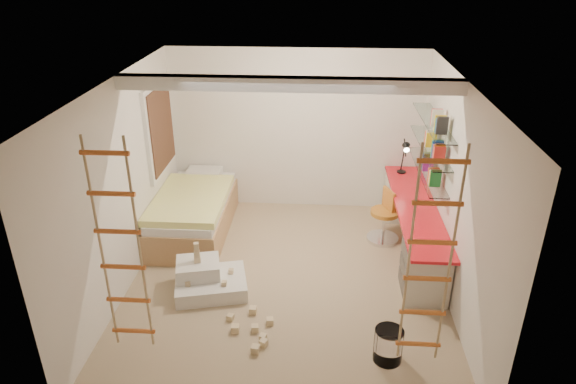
# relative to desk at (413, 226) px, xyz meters

# --- Properties ---
(floor) EXTENTS (4.50, 4.50, 0.00)m
(floor) POSITION_rel_desk_xyz_m (-1.72, -0.86, -0.40)
(floor) COLOR tan
(floor) RESTS_ON ground
(ceiling_beam) EXTENTS (4.00, 0.18, 0.16)m
(ceiling_beam) POSITION_rel_desk_xyz_m (-1.72, -0.56, 2.12)
(ceiling_beam) COLOR white
(ceiling_beam) RESTS_ON ceiling
(window_frame) EXTENTS (0.06, 1.15, 1.35)m
(window_frame) POSITION_rel_desk_xyz_m (-3.69, 0.64, 1.15)
(window_frame) COLOR white
(window_frame) RESTS_ON wall_left
(window_blind) EXTENTS (0.02, 1.00, 1.20)m
(window_blind) POSITION_rel_desk_xyz_m (-3.65, 0.64, 1.15)
(window_blind) COLOR #4C2D1E
(window_blind) RESTS_ON window_frame
(rope_ladder_left) EXTENTS (0.41, 0.04, 2.13)m
(rope_ladder_left) POSITION_rel_desk_xyz_m (-3.07, -2.61, 1.11)
(rope_ladder_left) COLOR #C35221
(rope_ladder_left) RESTS_ON ceiling
(rope_ladder_right) EXTENTS (0.41, 0.04, 2.13)m
(rope_ladder_right) POSITION_rel_desk_xyz_m (-0.37, -2.61, 1.11)
(rope_ladder_right) COLOR #CB5F22
(rope_ladder_right) RESTS_ON ceiling
(waste_bin) EXTENTS (0.30, 0.30, 0.38)m
(waste_bin) POSITION_rel_desk_xyz_m (-0.56, -2.18, -0.21)
(waste_bin) COLOR white
(waste_bin) RESTS_ON floor
(desk) EXTENTS (0.56, 2.80, 0.75)m
(desk) POSITION_rel_desk_xyz_m (0.00, 0.00, 0.00)
(desk) COLOR red
(desk) RESTS_ON floor
(shelves) EXTENTS (0.25, 1.80, 0.71)m
(shelves) POSITION_rel_desk_xyz_m (0.15, 0.27, 1.10)
(shelves) COLOR white
(shelves) RESTS_ON wall_right
(bed) EXTENTS (1.02, 2.00, 0.69)m
(bed) POSITION_rel_desk_xyz_m (-3.20, 0.36, -0.07)
(bed) COLOR #AD7F51
(bed) RESTS_ON floor
(task_lamp) EXTENTS (0.14, 0.36, 0.57)m
(task_lamp) POSITION_rel_desk_xyz_m (-0.05, 0.96, 0.73)
(task_lamp) COLOR black
(task_lamp) RESTS_ON desk
(swivel_chair) EXTENTS (0.61, 0.61, 0.80)m
(swivel_chair) POSITION_rel_desk_xyz_m (-0.36, 0.30, -0.11)
(swivel_chair) COLOR #B37122
(swivel_chair) RESTS_ON floor
(play_platform) EXTENTS (1.00, 0.86, 0.39)m
(play_platform) POSITION_rel_desk_xyz_m (-2.70, -1.10, -0.25)
(play_platform) COLOR silver
(play_platform) RESTS_ON floor
(toy_blocks) EXTENTS (1.11, 1.24, 0.66)m
(toy_blocks) POSITION_rel_desk_xyz_m (-2.32, -1.54, -0.21)
(toy_blocks) COLOR #CCB284
(toy_blocks) RESTS_ON floor
(books) EXTENTS (0.14, 0.70, 0.92)m
(books) POSITION_rel_desk_xyz_m (0.15, 0.27, 1.18)
(books) COLOR #1E722D
(books) RESTS_ON shelves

